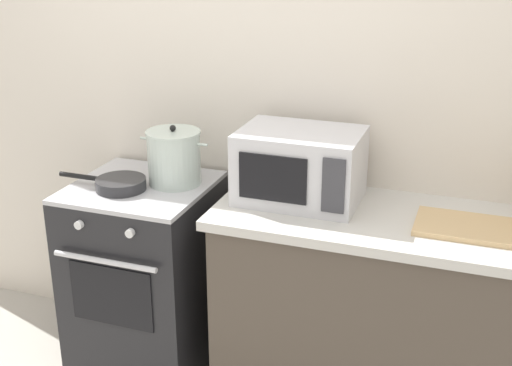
{
  "coord_description": "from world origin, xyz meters",
  "views": [
    {
      "loc": [
        1.08,
        -1.86,
        2.0
      ],
      "look_at": [
        0.2,
        0.6,
        1.0
      ],
      "focal_mm": 47.23,
      "sensor_mm": 36.0,
      "label": 1
    }
  ],
  "objects_px": {
    "stove": "(146,276)",
    "cutting_board": "(463,227)",
    "microwave": "(300,166)",
    "frying_pan": "(119,184)",
    "stock_pot": "(174,157)"
  },
  "relations": [
    {
      "from": "stove",
      "to": "stock_pot",
      "type": "bearing_deg",
      "value": 29.26
    },
    {
      "from": "frying_pan",
      "to": "cutting_board",
      "type": "relative_size",
      "value": 1.17
    },
    {
      "from": "microwave",
      "to": "stove",
      "type": "bearing_deg",
      "value": -173.69
    },
    {
      "from": "stock_pot",
      "to": "microwave",
      "type": "bearing_deg",
      "value": 0.24
    },
    {
      "from": "stove",
      "to": "stock_pot",
      "type": "distance_m",
      "value": 0.6
    },
    {
      "from": "stove",
      "to": "frying_pan",
      "type": "xyz_separation_m",
      "value": [
        -0.06,
        -0.07,
        0.48
      ]
    },
    {
      "from": "stove",
      "to": "microwave",
      "type": "xyz_separation_m",
      "value": [
        0.72,
        0.08,
        0.61
      ]
    },
    {
      "from": "cutting_board",
      "to": "stove",
      "type": "bearing_deg",
      "value": -179.95
    },
    {
      "from": "stove",
      "to": "cutting_board",
      "type": "distance_m",
      "value": 1.47
    },
    {
      "from": "microwave",
      "to": "cutting_board",
      "type": "bearing_deg",
      "value": -6.62
    },
    {
      "from": "stove",
      "to": "stock_pot",
      "type": "height_order",
      "value": "stock_pot"
    },
    {
      "from": "frying_pan",
      "to": "stock_pot",
      "type": "bearing_deg",
      "value": 37.59
    },
    {
      "from": "stove",
      "to": "cutting_board",
      "type": "xyz_separation_m",
      "value": [
        1.39,
        0.0,
        0.47
      ]
    },
    {
      "from": "frying_pan",
      "to": "microwave",
      "type": "relative_size",
      "value": 0.84
    },
    {
      "from": "frying_pan",
      "to": "stove",
      "type": "bearing_deg",
      "value": 51.42
    }
  ]
}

